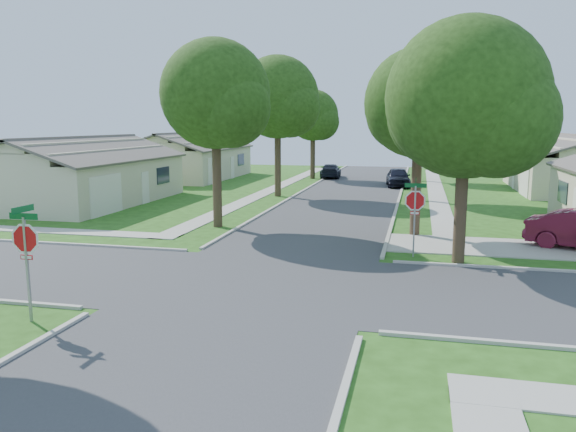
# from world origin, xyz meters

# --- Properties ---
(ground) EXTENTS (100.00, 100.00, 0.00)m
(ground) POSITION_xyz_m (0.00, 0.00, 0.00)
(ground) COLOR #244A14
(ground) RESTS_ON ground
(road_ns) EXTENTS (7.00, 100.00, 0.02)m
(road_ns) POSITION_xyz_m (0.00, 0.00, 0.00)
(road_ns) COLOR #333335
(road_ns) RESTS_ON ground
(sidewalk_ne) EXTENTS (1.20, 40.00, 0.04)m
(sidewalk_ne) POSITION_xyz_m (6.10, 26.00, 0.02)
(sidewalk_ne) COLOR #9E9B91
(sidewalk_ne) RESTS_ON ground
(sidewalk_nw) EXTENTS (1.20, 40.00, 0.04)m
(sidewalk_nw) POSITION_xyz_m (-6.10, 26.00, 0.02)
(sidewalk_nw) COLOR #9E9B91
(sidewalk_nw) RESTS_ON ground
(driveway) EXTENTS (8.80, 3.60, 0.05)m
(driveway) POSITION_xyz_m (7.90, 7.10, 0.03)
(driveway) COLOR #9E9B91
(driveway) RESTS_ON ground
(stop_sign_sw) EXTENTS (1.05, 0.80, 2.98)m
(stop_sign_sw) POSITION_xyz_m (-4.70, -4.70, 2.03)
(stop_sign_sw) COLOR gray
(stop_sign_sw) RESTS_ON ground
(stop_sign_ne) EXTENTS (1.05, 0.80, 2.98)m
(stop_sign_ne) POSITION_xyz_m (4.70, 4.70, 2.03)
(stop_sign_ne) COLOR gray
(stop_sign_ne) RESTS_ON ground
(tree_e_near) EXTENTS (4.97, 4.80, 8.28)m
(tree_e_near) POSITION_xyz_m (4.75, 9.01, 5.64)
(tree_e_near) COLOR #38281C
(tree_e_near) RESTS_ON ground
(tree_e_mid) EXTENTS (5.59, 5.40, 9.21)m
(tree_e_mid) POSITION_xyz_m (4.76, 21.01, 6.25)
(tree_e_mid) COLOR #38281C
(tree_e_mid) RESTS_ON ground
(tree_e_far) EXTENTS (5.17, 5.00, 8.72)m
(tree_e_far) POSITION_xyz_m (4.75, 34.01, 5.98)
(tree_e_far) COLOR #38281C
(tree_e_far) RESTS_ON ground
(tree_w_near) EXTENTS (5.38, 5.20, 8.97)m
(tree_w_near) POSITION_xyz_m (-4.64, 9.01, 6.12)
(tree_w_near) COLOR #38281C
(tree_w_near) RESTS_ON ground
(tree_w_mid) EXTENTS (5.80, 5.60, 9.56)m
(tree_w_mid) POSITION_xyz_m (-4.64, 21.01, 6.49)
(tree_w_mid) COLOR #38281C
(tree_w_mid) RESTS_ON ground
(tree_w_far) EXTENTS (4.76, 4.60, 8.04)m
(tree_w_far) POSITION_xyz_m (-4.65, 34.01, 5.51)
(tree_w_far) COLOR #38281C
(tree_w_far) RESTS_ON ground
(tree_ne_corner) EXTENTS (5.80, 5.60, 8.66)m
(tree_ne_corner) POSITION_xyz_m (6.36, 4.21, 5.59)
(tree_ne_corner) COLOR #38281C
(tree_ne_corner) RESTS_ON ground
(house_ne_far) EXTENTS (8.42, 13.60, 4.23)m
(house_ne_far) POSITION_xyz_m (15.99, 29.00, 1.52)
(house_ne_far) COLOR #AFA68A
(house_ne_far) RESTS_ON ground
(house_nw_near) EXTENTS (8.42, 13.60, 4.23)m
(house_nw_near) POSITION_xyz_m (-15.99, 15.00, 1.52)
(house_nw_near) COLOR #AFA68A
(house_nw_near) RESTS_ON ground
(house_nw_far) EXTENTS (8.42, 13.60, 4.23)m
(house_nw_far) POSITION_xyz_m (-15.99, 32.00, 1.52)
(house_nw_far) COLOR #AFA68A
(house_nw_far) RESTS_ON ground
(car_curb_east) EXTENTS (2.24, 4.58, 1.51)m
(car_curb_east) POSITION_xyz_m (3.20, 29.12, 0.75)
(car_curb_east) COLOR black
(car_curb_east) RESTS_ON ground
(car_curb_west) EXTENTS (2.23, 4.61, 1.29)m
(car_curb_west) POSITION_xyz_m (-3.20, 35.12, 0.65)
(car_curb_west) COLOR black
(car_curb_west) RESTS_ON ground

